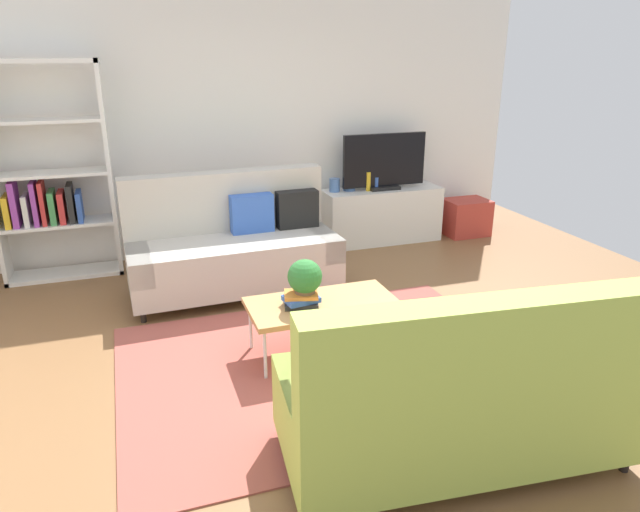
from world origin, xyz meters
TOP-DOWN VIEW (x-y plane):
  - ground_plane at (0.00, 0.00)m, footprint 7.68×7.68m
  - wall_far at (0.00, 2.80)m, footprint 6.40×0.12m
  - area_rug at (-0.11, -0.08)m, footprint 2.90×2.20m
  - couch_beige at (-0.45, 1.54)m, footprint 1.92×0.89m
  - couch_green at (0.21, -1.30)m, footprint 1.97×1.03m
  - coffee_table at (-0.06, 0.12)m, footprint 1.10×0.56m
  - tv_console at (1.49, 2.46)m, footprint 1.40×0.44m
  - tv at (1.49, 2.44)m, footprint 1.00×0.20m
  - bookshelf at (-2.04, 2.48)m, footprint 1.10×0.36m
  - storage_trunk at (2.59, 2.36)m, footprint 0.52×0.40m
  - potted_plant at (-0.20, 0.10)m, footprint 0.25×0.25m
  - table_book_0 at (-0.23, 0.11)m, footprint 0.28×0.23m
  - table_book_1 at (-0.23, 0.11)m, footprint 0.26×0.21m
  - table_book_2 at (-0.23, 0.11)m, footprint 0.28×0.23m
  - vase_0 at (0.91, 2.51)m, footprint 0.12×0.12m
  - vase_1 at (1.09, 2.51)m, footprint 0.14×0.14m
  - bottle_0 at (1.29, 2.42)m, footprint 0.05×0.05m
  - bottle_1 at (1.40, 2.42)m, footprint 0.04×0.04m

SIDE VIEW (x-z plane):
  - ground_plane at x=0.00m, z-range 0.00..0.00m
  - area_rug at x=-0.11m, z-range 0.00..0.01m
  - storage_trunk at x=2.59m, z-range 0.00..0.44m
  - tv_console at x=1.49m, z-range 0.00..0.64m
  - coffee_table at x=-0.06m, z-range 0.18..0.60m
  - table_book_0 at x=-0.23m, z-range 0.42..0.46m
  - couch_beige at x=-0.45m, z-range -0.10..1.00m
  - couch_green at x=0.21m, z-range -0.10..1.00m
  - table_book_1 at x=-0.23m, z-range 0.46..0.50m
  - table_book_2 at x=-0.23m, z-range 0.50..0.52m
  - potted_plant at x=-0.20m, z-range 0.45..0.80m
  - bottle_1 at x=1.40m, z-range 0.64..0.79m
  - vase_0 at x=0.91m, z-range 0.64..0.79m
  - vase_1 at x=1.09m, z-range 0.64..0.83m
  - bottle_0 at x=1.29m, z-range 0.64..0.86m
  - tv at x=1.49m, z-range 0.63..1.27m
  - bookshelf at x=-2.04m, z-range -0.08..2.02m
  - wall_far at x=0.00m, z-range 0.00..2.90m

